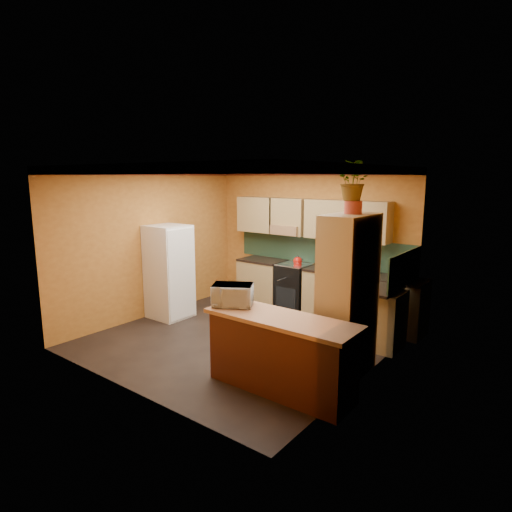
{
  "coord_description": "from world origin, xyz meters",
  "views": [
    {
      "loc": [
        4.14,
        -4.99,
        2.56
      ],
      "look_at": [
        -0.03,
        0.45,
        1.28
      ],
      "focal_mm": 30.0,
      "sensor_mm": 36.0,
      "label": 1
    }
  ],
  "objects_px": {
    "stove": "(294,287)",
    "breakfast_bar": "(280,356)",
    "microwave": "(233,295)",
    "pantry": "(348,296)",
    "base_cabinets_back": "(323,293)",
    "fridge": "(169,272)"
  },
  "relations": [
    {
      "from": "microwave",
      "to": "fridge",
      "type": "bearing_deg",
      "value": 125.35
    },
    {
      "from": "pantry",
      "to": "breakfast_bar",
      "type": "height_order",
      "value": "pantry"
    },
    {
      "from": "pantry",
      "to": "microwave",
      "type": "bearing_deg",
      "value": -141.41
    },
    {
      "from": "stove",
      "to": "fridge",
      "type": "height_order",
      "value": "fridge"
    },
    {
      "from": "fridge",
      "to": "pantry",
      "type": "bearing_deg",
      "value": -2.32
    },
    {
      "from": "breakfast_bar",
      "to": "stove",
      "type": "bearing_deg",
      "value": 119.47
    },
    {
      "from": "base_cabinets_back",
      "to": "stove",
      "type": "xyz_separation_m",
      "value": [
        -0.62,
        -0.0,
        0.02
      ]
    },
    {
      "from": "base_cabinets_back",
      "to": "microwave",
      "type": "relative_size",
      "value": 7.24
    },
    {
      "from": "fridge",
      "to": "microwave",
      "type": "height_order",
      "value": "fridge"
    },
    {
      "from": "stove",
      "to": "pantry",
      "type": "distance_m",
      "value": 2.79
    },
    {
      "from": "base_cabinets_back",
      "to": "stove",
      "type": "relative_size",
      "value": 4.01
    },
    {
      "from": "stove",
      "to": "pantry",
      "type": "xyz_separation_m",
      "value": [
        1.99,
        -1.86,
        0.59
      ]
    },
    {
      "from": "base_cabinets_back",
      "to": "breakfast_bar",
      "type": "height_order",
      "value": "same"
    },
    {
      "from": "fridge",
      "to": "pantry",
      "type": "distance_m",
      "value": 3.61
    },
    {
      "from": "base_cabinets_back",
      "to": "microwave",
      "type": "height_order",
      "value": "microwave"
    },
    {
      "from": "microwave",
      "to": "breakfast_bar",
      "type": "bearing_deg",
      "value": -31.0
    },
    {
      "from": "microwave",
      "to": "pantry",
      "type": "bearing_deg",
      "value": 7.6
    },
    {
      "from": "breakfast_bar",
      "to": "microwave",
      "type": "relative_size",
      "value": 3.57
    },
    {
      "from": "pantry",
      "to": "breakfast_bar",
      "type": "xyz_separation_m",
      "value": [
        -0.41,
        -0.92,
        -0.61
      ]
    },
    {
      "from": "base_cabinets_back",
      "to": "microwave",
      "type": "bearing_deg",
      "value": -85.83
    },
    {
      "from": "breakfast_bar",
      "to": "microwave",
      "type": "xyz_separation_m",
      "value": [
        -0.75,
        0.0,
        0.63
      ]
    },
    {
      "from": "stove",
      "to": "breakfast_bar",
      "type": "height_order",
      "value": "stove"
    }
  ]
}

